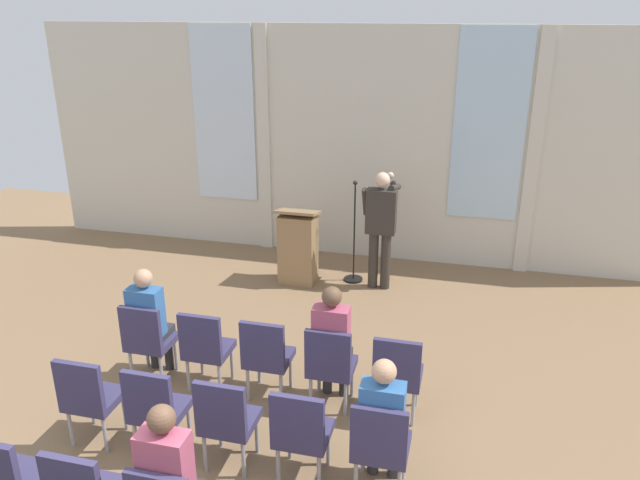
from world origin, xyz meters
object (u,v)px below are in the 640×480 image
audience_r1_c4 (383,418)px  chair_r0_c3 (330,362)px  lectern (298,247)px  chair_r1_c0 (89,395)px  chair_r0_c2 (266,354)px  chair_r1_c3 (301,430)px  audience_r0_c0 (149,318)px  chair_r1_c1 (155,406)px  audience_r0_c3 (332,340)px  chair_r0_c4 (398,372)px  speaker (381,222)px  chair_r0_c0 (147,337)px  chair_r2_c0 (6,477)px  chair_r1_c2 (226,418)px  chair_r1_c4 (380,443)px  audience_r2_c2 (170,477)px  chair_r0_c1 (205,345)px  mic_stand (354,259)px

audience_r1_c4 → chair_r0_c3: bearing=124.2°
lectern → chair_r1_c0: bearing=-102.1°
chair_r0_c2 → chair_r1_c3: bearing=-57.9°
audience_r0_c0 → chair_r0_c2: 1.37m
audience_r0_c0 → chair_r0_c3: bearing=-2.3°
lectern → chair_r1_c1: bearing=-92.6°
chair_r0_c3 → audience_r0_c3: 0.23m
chair_r0_c4 → speaker: bearing=102.2°
chair_r0_c0 → chair_r2_c0: 2.16m
speaker → chair_r1_c0: 4.60m
chair_r1_c2 → chair_r1_c4: (1.35, 0.00, 0.00)m
audience_r0_c0 → chair_r0_c3: audience_r0_c0 is taller
chair_r0_c3 → chair_r0_c0: bearing=180.0°
chair_r0_c3 → chair_r1_c0: bearing=-152.0°
chair_r0_c2 → audience_r2_c2: (0.00, -2.08, 0.23)m
lectern → chair_r1_c4: bearing=-65.1°
chair_r0_c1 → chair_r1_c1: bearing=-90.0°
chair_r1_c1 → audience_r0_c0: bearing=120.2°
mic_stand → lectern: mic_stand is taller
mic_stand → audience_r2_c2: size_ratio=1.13×
speaker → lectern: size_ratio=1.49×
chair_r0_c4 → audience_r0_c3: bearing=173.2°
chair_r1_c2 → chair_r2_c0: size_ratio=1.00×
speaker → audience_r0_c3: 2.94m
audience_r2_c2 → chair_r2_c0: bearing=-176.7°
audience_r0_c3 → chair_r0_c1: bearing=-176.6°
mic_stand → chair_r0_c0: bearing=-117.6°
mic_stand → chair_r1_c3: 4.24m
chair_r1_c4 → audience_r0_c3: bearing=120.3°
chair_r0_c2 → chair_r1_c1: 1.27m
chair_r0_c1 → audience_r0_c3: bearing=3.4°
chair_r0_c2 → chair_r0_c4: bearing=0.0°
chair_r1_c3 → chair_r2_c0: same height
chair_r1_c4 → audience_r1_c4: audience_r1_c4 is taller
mic_stand → chair_r1_c2: size_ratio=1.65×
lectern → chair_r2_c0: (-0.85, -5.05, -0.02)m
chair_r0_c4 → chair_r1_c2: size_ratio=1.00×
speaker → chair_r0_c0: bearing=-124.2°
audience_r2_c2 → chair_r1_c0: bearing=143.5°
speaker → chair_r1_c2: 4.18m
chair_r0_c2 → chair_r1_c0: (-1.35, -1.08, 0.00)m
chair_r0_c2 → chair_r1_c1: (-0.68, -1.08, 0.00)m
chair_r0_c2 → chair_r1_c3: 1.27m
lectern → chair_r0_c0: lectern is taller
speaker → audience_r0_c3: bearing=-90.5°
chair_r1_c3 → audience_r2_c2: audience_r2_c2 is taller
chair_r0_c2 → chair_r1_c0: size_ratio=1.00×
audience_r0_c3 → chair_r1_c0: audience_r0_c3 is taller
chair_r1_c2 → audience_r2_c2: size_ratio=0.68×
chair_r0_c0 → audience_r0_c3: audience_r0_c3 is taller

